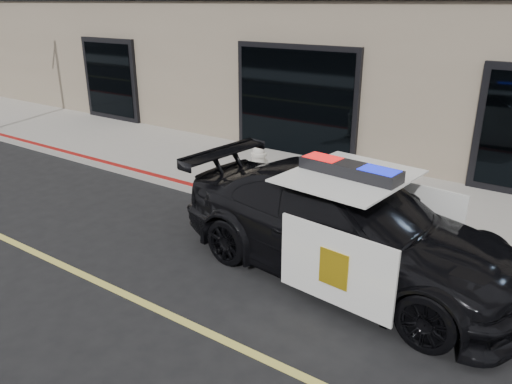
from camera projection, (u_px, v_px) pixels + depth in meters
The scene contains 4 objects.
ground at pixel (105, 285), 7.20m from camera, with size 120.00×120.00×0.00m, color black.
sidewalk_n at pixel (293, 180), 11.19m from camera, with size 60.00×3.50×0.15m, color gray.
police_car at pixel (346, 226), 7.26m from camera, with size 3.19×5.71×1.73m.
fire_hydrant at pixel (258, 166), 10.63m from camera, with size 0.39×0.54×0.86m.
Camera 1 is at (5.37, -3.86, 3.83)m, focal length 35.00 mm.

